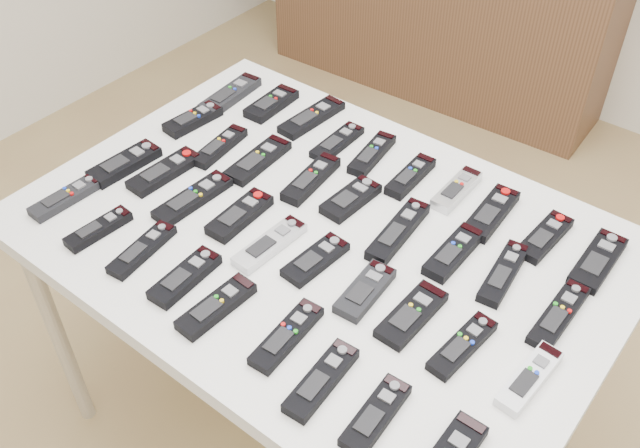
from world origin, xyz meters
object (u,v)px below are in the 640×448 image
Objects in this scene: remote_21 at (193,198)px; remote_31 at (142,249)px; remote_12 at (258,160)px; remote_26 at (412,315)px; remote_1 at (271,104)px; remote_9 at (598,261)px; remote_22 at (240,215)px; remote_29 at (66,197)px; remote_34 at (287,336)px; remote_13 at (311,179)px; remote_32 at (185,277)px; remote_33 at (216,306)px; remote_2 at (312,117)px; remote_36 at (376,415)px; remote_8 at (545,237)px; remote_24 at (316,259)px; remote_4 at (372,154)px; remote_18 at (559,315)px; remote_0 at (230,95)px; remote_30 at (99,229)px; remote_25 at (365,291)px; remote_27 at (462,346)px; remote_17 at (503,273)px; remote_14 at (351,199)px; remote_28 at (529,378)px; remote_15 at (398,231)px; remote_11 at (220,146)px; remote_10 at (193,119)px; remote_3 at (337,142)px; remote_35 at (321,380)px; remote_23 at (270,244)px; sideboard at (438,9)px; remote_5 at (410,176)px; table at (320,250)px; remote_6 at (456,190)px; remote_19 at (125,163)px.

remote_21 is 0.18m from remote_31.
remote_26 is (0.55, -0.18, 0.00)m from remote_12.
remote_1 reaches higher than remote_9.
remote_29 is (-0.35, -0.20, -0.00)m from remote_22.
remote_1 is 0.77m from remote_34.
remote_13 reaches higher than remote_26.
remote_33 is (0.10, -0.02, -0.00)m from remote_32.
remote_36 is (0.63, -0.62, 0.00)m from remote_2.
remote_24 is (-0.34, -0.35, -0.00)m from remote_8.
remote_4 is 0.58m from remote_33.
remote_18 is 0.81m from remote_21.
remote_0 is 0.57m from remote_30.
remote_25 is at bearing 126.02° from remote_36.
remote_12 is (-0.20, -0.19, -0.00)m from remote_4.
remote_27 is (-0.11, -0.36, 0.00)m from remote_9.
remote_17 is 0.63m from remote_32.
remote_31 is at bearing -77.22° from remote_1.
remote_27 is (0.68, 0.01, -0.00)m from remote_21.
remote_31 is at bearing -118.11° from remote_14.
remote_27 is at bearing -172.03° from remote_28.
remote_22 reaches higher than remote_2.
remote_15 is at bearing -141.46° from remote_8.
remote_14 is at bearing -0.30° from remote_11.
remote_13 reaches higher than remote_2.
remote_13 reaches higher than remote_12.
remote_22 is (0.21, -0.15, 0.00)m from remote_11.
remote_30 is at bearing -110.67° from remote_21.
remote_10 is at bearing 172.18° from remote_27.
remote_3 is 0.20m from remote_12.
remote_14 is 0.98× the size of remote_24.
remote_28 is (0.47, 0.00, 0.00)m from remote_24.
remote_1 is 0.33m from remote_4.
remote_32 is at bearing 1.51° from remote_29.
remote_35 is (0.36, -0.42, -0.00)m from remote_13.
remote_23 is at bearing -35.79° from remote_11.
remote_11 is (-0.76, -0.19, 0.00)m from remote_8.
remote_4 is 0.94× the size of remote_17.
remote_22 is (0.59, -1.87, 0.40)m from sideboard.
remote_34 is at bearing -48.55° from remote_1.
remote_12 is (0.01, -0.22, 0.00)m from remote_2.
remote_13 is (-0.17, -0.15, 0.00)m from remote_5.
table is at bearing -142.08° from remote_8.
remote_18 is 0.95× the size of remote_21.
remote_36 is at bearing -72.64° from remote_6.
remote_12 is 0.54m from remote_34.
remote_22 is 1.10× the size of remote_25.
remote_15 is at bearing 33.51° from table.
sideboard is at bearing 96.81° from remote_31.
remote_35 is (0.52, -0.62, 0.00)m from remote_2.
remote_29 is at bearing -89.18° from remote_19.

